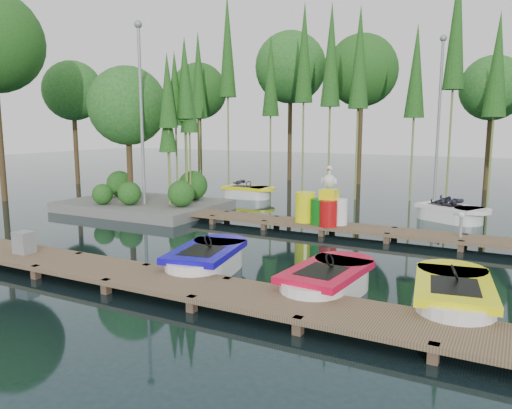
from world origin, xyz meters
The scene contains 16 objects.
ground_plane centered at (0.00, 0.00, 0.00)m, with size 90.00×90.00×0.00m, color #1A2D32.
near_dock centered at (0.00, -4.50, 0.23)m, with size 18.00×1.50×0.50m.
far_dock centered at (1.00, 2.50, 0.23)m, with size 15.00×1.20×0.50m.
island centered at (-6.30, 3.29, 3.18)m, with size 6.20×4.20×6.75m.
tree_screen centered at (-2.04, 10.60, 6.12)m, with size 34.42×18.53×10.31m.
lamp_island centered at (-5.50, 2.50, 4.26)m, with size 0.30×0.30×7.25m.
lamp_rear centered at (4.00, 11.00, 4.26)m, with size 0.30×0.30×7.25m.
boat_blue centered at (1.03, -2.95, 0.28)m, with size 1.82×3.09×0.97m.
boat_red centered at (4.07, -3.11, 0.27)m, with size 1.50×2.90×0.94m.
boat_yellow_near centered at (6.45, -2.95, 0.29)m, with size 1.77×3.13×1.00m.
boat_yellow_far centered at (-4.01, 8.01, 0.28)m, with size 2.69×1.31×1.32m.
boat_white_far centered at (5.25, 6.49, 0.29)m, with size 2.99×2.31×1.29m.
utility_cabinet centered at (-3.33, -4.50, 0.57)m, with size 0.44×0.37×0.54m, color gray.
yellow_barrel centered at (1.25, 2.50, 0.79)m, with size 0.65×0.65×0.98m, color #F7F70D.
drum_cluster centered at (2.12, 2.35, 0.85)m, with size 1.09×1.00×1.88m.
seagull_post centered at (5.99, 2.50, 0.79)m, with size 0.45×0.24×0.72m.
Camera 1 is at (7.38, -12.38, 3.46)m, focal length 35.00 mm.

